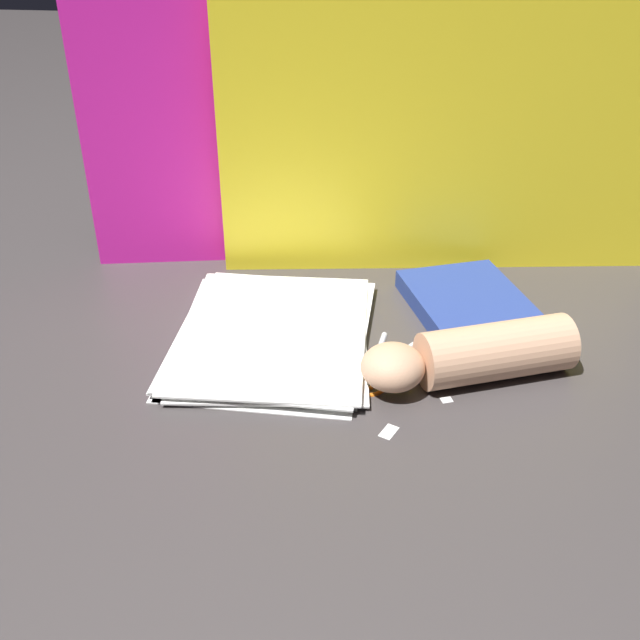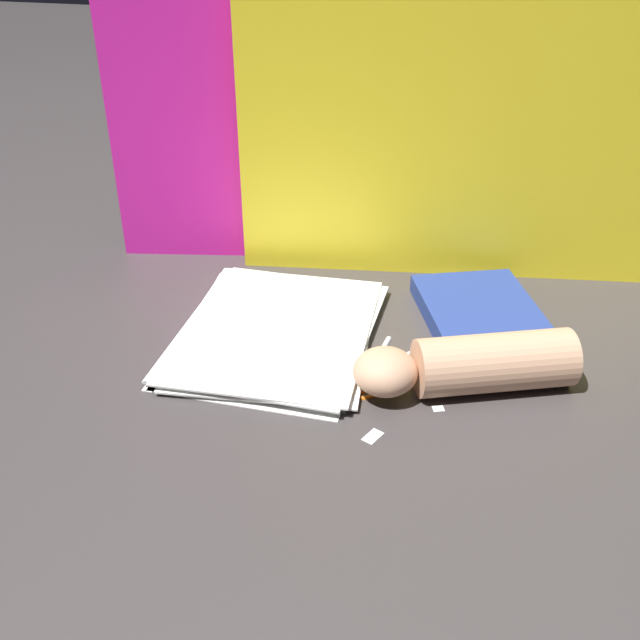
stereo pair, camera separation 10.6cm
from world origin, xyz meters
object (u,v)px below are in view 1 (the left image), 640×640
paper_stack (272,334)px  book_closed (467,302)px  hand_forearm (471,355)px  scissors (369,372)px

paper_stack → book_closed: 0.32m
book_closed → hand_forearm: size_ratio=0.83×
paper_stack → scissors: 0.17m
paper_stack → book_closed: book_closed is taller
paper_stack → hand_forearm: hand_forearm is taller
book_closed → hand_forearm: hand_forearm is taller
book_closed → paper_stack: bearing=-157.2°
book_closed → hand_forearm: (-0.01, -0.20, 0.03)m
scissors → hand_forearm: 0.14m
book_closed → scissors: (-0.15, -0.20, -0.01)m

